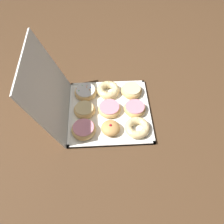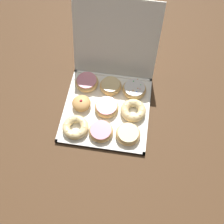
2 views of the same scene
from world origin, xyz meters
name	(u,v)px [view 1 (image 1 of 2)]	position (x,y,z in m)	size (l,w,h in m)	color
ground_plane	(109,112)	(0.00, 0.00, 0.00)	(3.00, 3.00, 0.00)	#4C331E
donut_box	(109,111)	(0.00, 0.00, 0.01)	(0.40, 0.40, 0.01)	white
box_lid_open	(48,89)	(0.00, 0.27, 0.18)	(0.40, 0.38, 0.01)	white
cruller_donut_0	(137,127)	(-0.12, -0.12, 0.03)	(0.12, 0.12, 0.04)	#EACC8C
pink_frosted_donut_1	(135,108)	(-0.01, -0.13, 0.03)	(0.11, 0.11, 0.04)	tan
glazed_ring_donut_2	(132,90)	(0.12, -0.12, 0.03)	(0.11, 0.11, 0.04)	#E5B770
jelly_filled_donut_3	(111,128)	(-0.12, 0.00, 0.03)	(0.09, 0.09, 0.05)	tan
pink_frosted_donut_4	(109,109)	(0.00, 0.00, 0.03)	(0.11, 0.11, 0.04)	#E5B770
cruller_donut_5	(108,90)	(0.13, 0.00, 0.03)	(0.12, 0.12, 0.04)	#EACC8C
pink_frosted_donut_6	(84,129)	(-0.12, 0.12, 0.03)	(0.11, 0.11, 0.04)	#E5B770
glazed_ring_donut_7	(85,110)	(0.00, 0.12, 0.03)	(0.11, 0.11, 0.03)	#E5B770
sprinkle_donut_8	(86,92)	(0.12, 0.12, 0.03)	(0.12, 0.12, 0.04)	#E5B770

